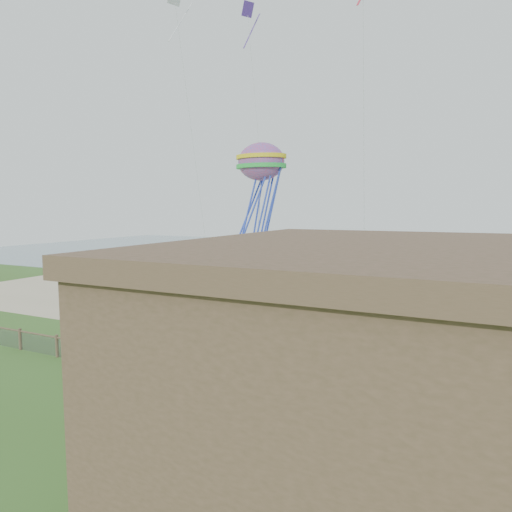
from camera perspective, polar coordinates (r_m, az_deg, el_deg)
name	(u,v)px	position (r m, az deg, el deg)	size (l,w,h in m)	color
ground	(98,445)	(17.89, -19.14, -21.40)	(160.00, 160.00, 0.00)	#37581E
sand_beach	(310,313)	(35.92, 6.76, -7.15)	(72.00, 20.00, 0.02)	tan
ocean	(399,258)	(78.33, 17.47, -0.26)	(160.00, 68.00, 0.02)	slate
chainlink_fence	(195,373)	(21.91, -7.65, -14.32)	(36.20, 0.20, 1.25)	brown
picnic_table	(230,413)	(18.41, -3.23, -19.02)	(1.69, 1.28, 0.71)	brown
octopus_kite	(261,190)	(28.54, 0.62, 8.25)	(3.28, 2.31, 6.75)	#FF284A
kite_white	(175,10)	(32.99, -10.09, 27.98)	(1.09, 0.70, 2.87)	silver
kite_purple	(248,21)	(34.98, -1.03, 27.27)	(0.96, 0.70, 2.53)	#512D94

